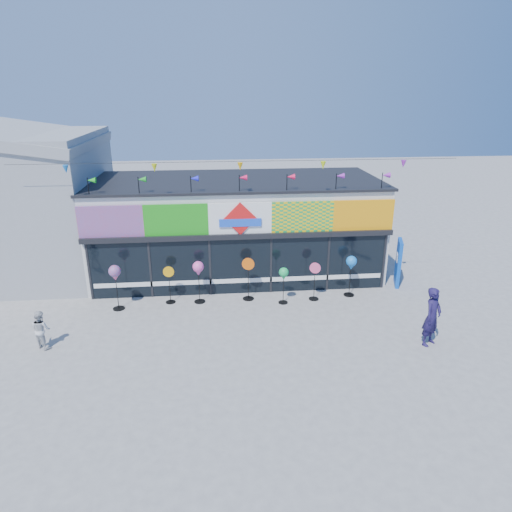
{
  "coord_description": "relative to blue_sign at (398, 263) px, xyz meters",
  "views": [
    {
      "loc": [
        -0.99,
        -13.26,
        7.72
      ],
      "look_at": [
        0.47,
        2.0,
        2.08
      ],
      "focal_mm": 32.0,
      "sensor_mm": 36.0,
      "label": 1
    }
  ],
  "objects": [
    {
      "name": "spinner_3",
      "position": [
        -6.28,
        -0.83,
        -0.07
      ],
      "size": [
        0.48,
        0.43,
        1.7
      ],
      "color": "black",
      "rests_on": "ground"
    },
    {
      "name": "spinner_0",
      "position": [
        -11.16,
        -1.21,
        0.42
      ],
      "size": [
        0.44,
        0.44,
        1.74
      ],
      "color": "black",
      "rests_on": "ground"
    },
    {
      "name": "spinner_4",
      "position": [
        -4.98,
        -1.29,
        0.18
      ],
      "size": [
        0.37,
        0.37,
        1.44
      ],
      "color": "black",
      "rests_on": "ground"
    },
    {
      "name": "spinner_2",
      "position": [
        -8.17,
        -0.9,
        0.36
      ],
      "size": [
        0.42,
        0.42,
        1.67
      ],
      "color": "black",
      "rests_on": "ground"
    },
    {
      "name": "blue_sign",
      "position": [
        0.0,
        0.0,
        0.0
      ],
      "size": [
        0.43,
        0.97,
        1.93
      ],
      "rotation": [
        0.0,
        0.0,
        -0.3
      ],
      "color": "#0B49B2",
      "rests_on": "ground"
    },
    {
      "name": "kite_shop",
      "position": [
        -6.53,
        2.3,
        1.07
      ],
      "size": [
        16.0,
        5.7,
        5.31
      ],
      "color": "silver",
      "rests_on": "ground"
    },
    {
      "name": "adult_man",
      "position": [
        -0.78,
        -4.69,
        0.0
      ],
      "size": [
        0.85,
        0.8,
        1.95
      ],
      "primitive_type": "imported",
      "rotation": [
        0.0,
        0.0,
        0.63
      ],
      "color": "#1C143F",
      "rests_on": "ground"
    },
    {
      "name": "spinner_6",
      "position": [
        -2.27,
        -0.85,
        0.35
      ],
      "size": [
        0.42,
        0.42,
        1.65
      ],
      "color": "black",
      "rests_on": "ground"
    },
    {
      "name": "spinner_5",
      "position": [
        -3.74,
        -1.08,
        -0.17
      ],
      "size": [
        0.41,
        0.39,
        1.52
      ],
      "color": "black",
      "rests_on": "ground"
    },
    {
      "name": "child",
      "position": [
        -13.03,
        -3.71,
        -0.34
      ],
      "size": [
        0.7,
        0.64,
        1.26
      ],
      "primitive_type": "imported",
      "rotation": [
        0.0,
        0.0,
        2.53
      ],
      "color": "silver",
      "rests_on": "ground"
    },
    {
      "name": "spinner_1",
      "position": [
        -9.28,
        -0.84,
        -0.19
      ],
      "size": [
        0.41,
        0.38,
        1.48
      ],
      "color": "black",
      "rests_on": "ground"
    },
    {
      "name": "neighbour_building",
      "position": [
        -16.53,
        3.36,
        2.23
      ],
      "size": [
        8.18,
        7.2,
        6.87
      ],
      "color": "gray",
      "rests_on": "ground"
    },
    {
      "name": "ground",
      "position": [
        -6.53,
        -3.64,
        -0.97
      ],
      "size": [
        80.0,
        80.0,
        0.0
      ],
      "primitive_type": "plane",
      "color": "gray",
      "rests_on": "ground"
    }
  ]
}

